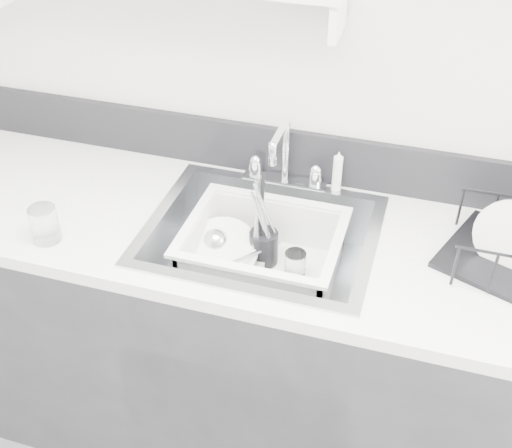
% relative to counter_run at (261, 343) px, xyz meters
% --- Properties ---
extents(room_shell, '(3.50, 3.00, 2.60)m').
position_rel_counter_run_xyz_m(room_shell, '(0.00, -0.80, 1.22)').
color(room_shell, silver).
rests_on(room_shell, ground).
extents(counter_run, '(3.20, 0.62, 0.92)m').
position_rel_counter_run_xyz_m(counter_run, '(0.00, 0.00, 0.00)').
color(counter_run, '#252528').
rests_on(counter_run, ground).
extents(backsplash, '(3.20, 0.02, 0.16)m').
position_rel_counter_run_xyz_m(backsplash, '(0.00, 0.30, 0.54)').
color(backsplash, black).
rests_on(backsplash, counter_run).
extents(sink, '(0.64, 0.52, 0.20)m').
position_rel_counter_run_xyz_m(sink, '(0.00, 0.00, 0.37)').
color(sink, silver).
rests_on(sink, counter_run).
extents(faucet, '(0.26, 0.18, 0.23)m').
position_rel_counter_run_xyz_m(faucet, '(0.00, 0.25, 0.52)').
color(faucet, silver).
rests_on(faucet, counter_run).
extents(side_sprayer, '(0.03, 0.03, 0.14)m').
position_rel_counter_run_xyz_m(side_sprayer, '(0.16, 0.25, 0.53)').
color(side_sprayer, white).
rests_on(side_sprayer, counter_run).
extents(wash_tub, '(0.46, 0.38, 0.17)m').
position_rel_counter_run_xyz_m(wash_tub, '(0.00, 0.00, 0.38)').
color(wash_tub, white).
rests_on(wash_tub, sink).
extents(plate_stack, '(0.27, 0.26, 0.11)m').
position_rel_counter_run_xyz_m(plate_stack, '(-0.11, -0.01, 0.34)').
color(plate_stack, white).
rests_on(plate_stack, wash_tub).
extents(utensil_cup, '(0.08, 0.08, 0.29)m').
position_rel_counter_run_xyz_m(utensil_cup, '(-0.01, 0.05, 0.37)').
color(utensil_cup, black).
rests_on(utensil_cup, wash_tub).
extents(ladle, '(0.32, 0.23, 0.09)m').
position_rel_counter_run_xyz_m(ladle, '(-0.08, -0.01, 0.35)').
color(ladle, silver).
rests_on(ladle, wash_tub).
extents(tumbler_in_tub, '(0.06, 0.06, 0.09)m').
position_rel_counter_run_xyz_m(tumbler_in_tub, '(0.10, 0.01, 0.35)').
color(tumbler_in_tub, white).
rests_on(tumbler_in_tub, wash_tub).
extents(tumbler_counter, '(0.08, 0.08, 0.10)m').
position_rel_counter_run_xyz_m(tumbler_counter, '(-0.55, -0.21, 0.51)').
color(tumbler_counter, white).
rests_on(tumbler_counter, counter_run).
extents(bowl_small, '(0.11, 0.11, 0.03)m').
position_rel_counter_run_xyz_m(bowl_small, '(0.06, -0.08, 0.32)').
color(bowl_small, white).
rests_on(bowl_small, wash_tub).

